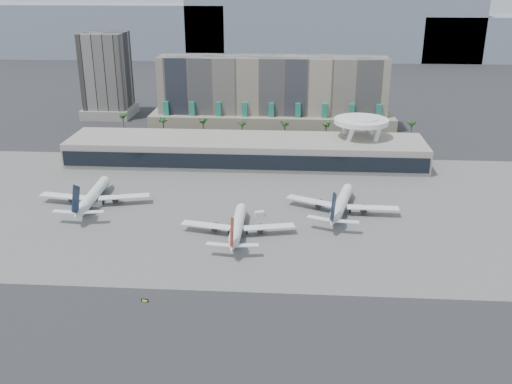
# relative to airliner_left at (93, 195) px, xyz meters

# --- Properties ---
(ground) EXTENTS (900.00, 900.00, 0.00)m
(ground) POSITION_rel_airliner_left_xyz_m (55.73, -52.14, -3.97)
(ground) COLOR #232326
(ground) RESTS_ON ground
(apron_pad) EXTENTS (260.00, 130.00, 0.06)m
(apron_pad) POSITION_rel_airliner_left_xyz_m (55.73, 2.86, -3.94)
(apron_pad) COLOR #5B5B59
(apron_pad) RESTS_ON ground
(mountain_ridge) EXTENTS (680.00, 60.00, 70.00)m
(mountain_ridge) POSITION_rel_airliner_left_xyz_m (83.61, 417.86, 25.92)
(mountain_ridge) COLOR gray
(mountain_ridge) RESTS_ON ground
(hotel) EXTENTS (140.00, 30.00, 42.00)m
(hotel) POSITION_rel_airliner_left_xyz_m (65.73, 122.27, 12.84)
(hotel) COLOR gray
(hotel) RESTS_ON ground
(office_tower) EXTENTS (30.00, 30.00, 52.00)m
(office_tower) POSITION_rel_airliner_left_xyz_m (-39.27, 147.86, 18.97)
(office_tower) COLOR black
(office_tower) RESTS_ON ground
(terminal) EXTENTS (170.00, 32.50, 14.50)m
(terminal) POSITION_rel_airliner_left_xyz_m (55.73, 57.70, 2.55)
(terminal) COLOR #ABA296
(terminal) RESTS_ON ground
(saucer_structure) EXTENTS (26.00, 26.00, 21.89)m
(saucer_structure) POSITION_rel_airliner_left_xyz_m (110.73, 63.86, 14.48)
(saucer_structure) COLOR white
(saucer_structure) RESTS_ON ground
(palm_row) EXTENTS (157.80, 2.80, 13.10)m
(palm_row) POSITION_rel_airliner_left_xyz_m (62.73, 92.86, 6.53)
(palm_row) COLOR brown
(palm_row) RESTS_ON ground
(airliner_left) EXTENTS (44.28, 45.61, 15.74)m
(airliner_left) POSITION_rel_airliner_left_xyz_m (0.00, 0.00, 0.00)
(airliner_left) COLOR white
(airliner_left) RESTS_ON ground
(airliner_centre) EXTENTS (40.59, 41.73, 14.42)m
(airliner_centre) POSITION_rel_airliner_left_xyz_m (59.69, -23.70, -0.33)
(airliner_centre) COLOR white
(airliner_centre) RESTS_ON ground
(airliner_right) EXTENTS (42.70, 44.35, 15.55)m
(airliner_right) POSITION_rel_airliner_left_xyz_m (97.37, -1.53, -0.05)
(airliner_right) COLOR white
(airliner_right) RESTS_ON ground
(service_vehicle_a) EXTENTS (5.13, 2.99, 2.38)m
(service_vehicle_a) POSITION_rel_airliner_left_xyz_m (0.95, -1.18, -2.78)
(service_vehicle_a) COLOR white
(service_vehicle_a) RESTS_ON ground
(service_vehicle_b) EXTENTS (4.11, 3.29, 1.85)m
(service_vehicle_b) POSITION_rel_airliner_left_xyz_m (66.32, -6.79, -3.05)
(service_vehicle_b) COLOR silver
(service_vehicle_b) RESTS_ON ground
(taxiway_sign) EXTENTS (2.06, 0.51, 0.93)m
(taxiway_sign) POSITION_rel_airliner_left_xyz_m (37.97, -69.16, -3.51)
(taxiway_sign) COLOR black
(taxiway_sign) RESTS_ON ground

